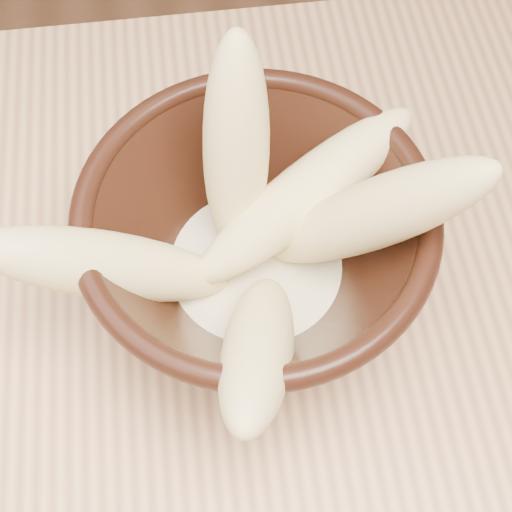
{
  "coord_description": "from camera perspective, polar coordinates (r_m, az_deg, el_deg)",
  "views": [
    {
      "loc": [
        -0.02,
        -0.11,
        1.22
      ],
      "look_at": [
        0.01,
        0.11,
        0.81
      ],
      "focal_mm": 50.0,
      "sensor_mm": 36.0,
      "label": 1
    }
  ],
  "objects": [
    {
      "name": "banana_right",
      "position": [
        0.42,
        8.98,
        3.16
      ],
      "size": [
        0.15,
        0.1,
        0.17
      ],
      "primitive_type": "ellipsoid",
      "rotation": [
        0.66,
        0.0,
        1.15
      ],
      "color": "#F1E78E",
      "rests_on": "bowl"
    },
    {
      "name": "banana_left",
      "position": [
        0.43,
        -11.46,
        -0.75
      ],
      "size": [
        0.16,
        0.05,
        0.13
      ],
      "primitive_type": "ellipsoid",
      "rotation": [
        0.93,
        0.0,
        -1.49
      ],
      "color": "#F1E78E",
      "rests_on": "bowl"
    },
    {
      "name": "milk_puddle",
      "position": [
        0.48,
        0.0,
        -1.08
      ],
      "size": [
        0.12,
        0.12,
        0.02
      ],
      "primitive_type": "cylinder",
      "color": "beige",
      "rests_on": "bowl"
    },
    {
      "name": "bowl",
      "position": [
        0.46,
        0.0,
        0.61
      ],
      "size": [
        0.22,
        0.22,
        0.12
      ],
      "rotation": [
        0.0,
        0.0,
        -0.22
      ],
      "color": "black",
      "rests_on": "table"
    },
    {
      "name": "banana_across",
      "position": [
        0.46,
        3.89,
        4.86
      ],
      "size": [
        0.18,
        0.12,
        0.09
      ],
      "primitive_type": "ellipsoid",
      "rotation": [
        1.29,
        0.0,
        2.06
      ],
      "color": "#F1E78E",
      "rests_on": "bowl"
    },
    {
      "name": "table",
      "position": [
        0.56,
        0.93,
        -16.64
      ],
      "size": [
        1.2,
        0.8,
        0.75
      ],
      "color": "#DFB27B",
      "rests_on": "ground"
    },
    {
      "name": "banana_front",
      "position": [
        0.41,
        0.17,
        -7.36
      ],
      "size": [
        0.08,
        0.15,
        0.13
      ],
      "primitive_type": "ellipsoid",
      "rotation": [
        0.93,
        0.0,
        -0.24
      ],
      "color": "#F1E78E",
      "rests_on": "bowl"
    },
    {
      "name": "banana_upright",
      "position": [
        0.44,
        -1.61,
        8.36
      ],
      "size": [
        0.06,
        0.09,
        0.16
      ],
      "primitive_type": "ellipsoid",
      "rotation": [
        0.31,
        0.0,
        2.93
      ],
      "color": "#F1E78E",
      "rests_on": "bowl"
    }
  ]
}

